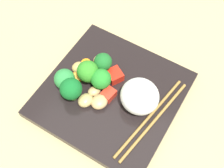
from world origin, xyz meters
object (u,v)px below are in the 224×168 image
(square_plate, at_px, (111,94))
(rice_mound, at_px, (140,96))
(carrot_slice_1, at_px, (91,71))
(chopstick_pair, at_px, (152,119))
(broccoli_floret_0, at_px, (101,79))

(square_plate, distance_m, rice_mound, 0.07)
(square_plate, relative_size, carrot_slice_1, 12.61)
(carrot_slice_1, height_order, chopstick_pair, chopstick_pair)
(square_plate, xyz_separation_m, rice_mound, (-0.06, -0.01, 0.04))
(carrot_slice_1, bearing_deg, chopstick_pair, 168.41)
(broccoli_floret_0, bearing_deg, chopstick_pair, 173.62)
(rice_mound, height_order, chopstick_pair, rice_mound)
(square_plate, relative_size, broccoli_floret_0, 5.07)
(square_plate, bearing_deg, chopstick_pair, 172.78)
(carrot_slice_1, relative_size, chopstick_pair, 0.10)
(broccoli_floret_0, distance_m, chopstick_pair, 0.13)
(rice_mound, distance_m, broccoli_floret_0, 0.09)
(broccoli_floret_0, height_order, carrot_slice_1, broccoli_floret_0)
(chopstick_pair, bearing_deg, carrot_slice_1, 87.60)
(rice_mound, bearing_deg, square_plate, 5.14)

